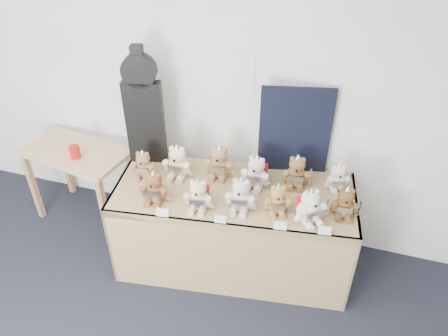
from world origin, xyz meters
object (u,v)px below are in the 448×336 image
(red_cup, at_px, (75,152))
(teddy_front_end, at_px, (345,203))
(guitar_case, at_px, (144,108))
(display_table, at_px, (232,213))
(teddy_back_centre_left, at_px, (219,162))
(teddy_back_right, at_px, (296,172))
(teddy_front_left, at_px, (198,195))
(teddy_back_end, at_px, (337,178))
(teddy_front_far_right, at_px, (310,207))
(side_table, at_px, (78,162))
(teddy_front_far_left, at_px, (154,188))
(teddy_back_far_left, at_px, (143,165))
(teddy_back_left, at_px, (178,163))
(teddy_front_centre, at_px, (241,195))
(teddy_front_right, at_px, (278,200))
(teddy_back_centre_right, at_px, (256,173))

(red_cup, bearing_deg, teddy_front_end, -2.07)
(guitar_case, bearing_deg, display_table, -32.04)
(teddy_back_centre_left, relative_size, teddy_back_right, 1.06)
(teddy_front_left, relative_size, teddy_back_end, 1.14)
(red_cup, height_order, teddy_back_right, teddy_back_right)
(teddy_front_far_right, bearing_deg, teddy_back_centre_left, 118.38)
(side_table, xyz_separation_m, teddy_back_centre_left, (1.34, 0.01, 0.26))
(display_table, bearing_deg, teddy_back_right, 27.06)
(display_table, relative_size, teddy_back_right, 6.71)
(side_table, bearing_deg, teddy_front_far_right, 0.68)
(teddy_front_left, bearing_deg, teddy_back_centre_left, 80.41)
(red_cup, distance_m, teddy_back_right, 1.88)
(teddy_front_far_left, relative_size, teddy_back_right, 0.98)
(red_cup, height_order, teddy_back_far_left, teddy_back_far_left)
(teddy_front_left, relative_size, teddy_front_end, 1.06)
(teddy_back_left, height_order, teddy_back_centre_left, teddy_back_left)
(teddy_front_end, distance_m, teddy_back_end, 0.31)
(teddy_front_centre, xyz_separation_m, teddy_back_centre_left, (-0.27, 0.34, 0.00))
(teddy_front_end, relative_size, teddy_back_end, 1.08)
(side_table, distance_m, teddy_front_far_left, 1.09)
(teddy_back_left, bearing_deg, teddy_front_left, -51.08)
(teddy_back_left, distance_m, teddy_back_centre_left, 0.33)
(teddy_front_right, distance_m, teddy_front_end, 0.48)
(teddy_back_left, relative_size, teddy_back_centre_right, 1.04)
(red_cup, relative_size, teddy_front_left, 0.41)
(side_table, distance_m, guitar_case, 0.94)
(teddy_front_far_right, height_order, teddy_back_end, teddy_front_far_right)
(side_table, bearing_deg, teddy_front_end, 4.66)
(teddy_front_end, xyz_separation_m, teddy_back_right, (-0.39, 0.25, 0.01))
(guitar_case, bearing_deg, teddy_front_left, -50.45)
(red_cup, distance_m, teddy_back_far_left, 0.70)
(display_table, height_order, side_table, display_table)
(teddy_back_far_left, bearing_deg, teddy_back_centre_right, 1.25)
(display_table, relative_size, teddy_front_centre, 6.53)
(teddy_front_left, height_order, teddy_back_end, teddy_front_left)
(guitar_case, relative_size, teddy_back_far_left, 3.86)
(teddy_front_centre, bearing_deg, teddy_back_far_left, 166.54)
(display_table, bearing_deg, teddy_front_far_right, -16.28)
(teddy_front_centre, bearing_deg, teddy_front_far_right, -0.71)
(teddy_back_left, bearing_deg, teddy_front_centre, -25.53)
(teddy_front_centre, xyz_separation_m, teddy_back_left, (-0.59, 0.24, 0.00))
(guitar_case, relative_size, teddy_front_left, 3.50)
(teddy_back_centre_left, bearing_deg, teddy_front_centre, -55.00)
(side_table, height_order, teddy_back_right, teddy_back_right)
(side_table, distance_m, teddy_front_far_right, 2.14)
(teddy_front_far_left, height_order, teddy_front_centre, teddy_front_centre)
(guitar_case, height_order, teddy_front_centre, guitar_case)
(teddy_front_left, xyz_separation_m, teddy_back_end, (0.94, 0.53, -0.01))
(teddy_back_left, bearing_deg, teddy_back_centre_right, 2.19)
(teddy_front_left, bearing_deg, teddy_back_left, 125.47)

